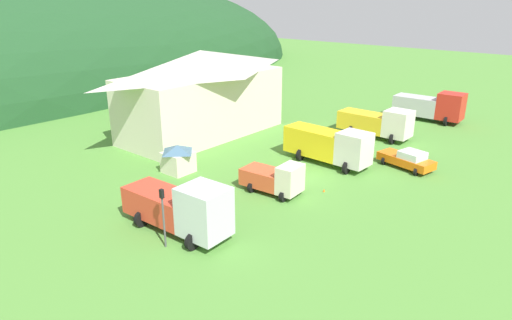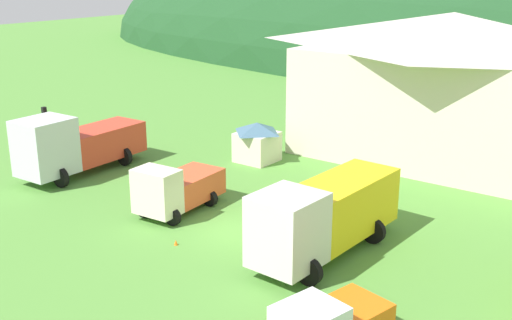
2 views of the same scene
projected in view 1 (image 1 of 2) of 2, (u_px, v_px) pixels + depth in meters
name	position (u px, v px, depth m)	size (l,w,h in m)	color
ground_plane	(304.00, 179.00, 37.57)	(200.00, 200.00, 0.00)	#518C38
depot_building	(202.00, 92.00, 47.94)	(19.00, 8.66, 8.98)	beige
play_shed_cream	(178.00, 158.00, 38.56)	(2.38, 2.41, 2.43)	beige
tow_truck_silver	(182.00, 207.00, 28.46)	(3.41, 7.98, 3.65)	silver
light_truck_cream	(275.00, 178.00, 34.45)	(2.80, 4.88, 2.54)	beige
flatbed_truck_yellow	(329.00, 144.00, 40.28)	(3.37, 8.18, 3.39)	silver
heavy_rig_striped	(378.00, 122.00, 47.73)	(3.31, 7.76, 3.29)	silver
crane_truck_red	(432.00, 106.00, 54.08)	(3.45, 8.02, 3.63)	red
service_pickup_orange	(407.00, 159.00, 39.55)	(3.06, 5.20, 1.66)	orange
traffic_light_west	(163.00, 212.00, 26.66)	(0.20, 0.32, 3.80)	#4C4C51
traffic_cone_near_pickup	(278.00, 170.00, 39.47)	(0.36, 0.36, 0.63)	orange
traffic_cone_mid_row	(324.00, 192.00, 35.10)	(0.36, 0.36, 0.47)	orange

